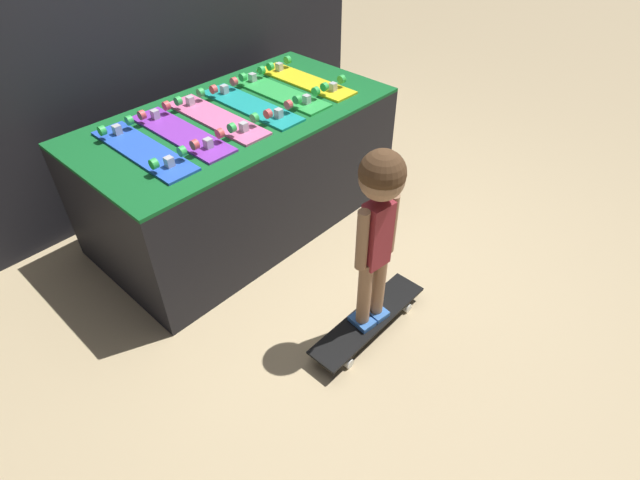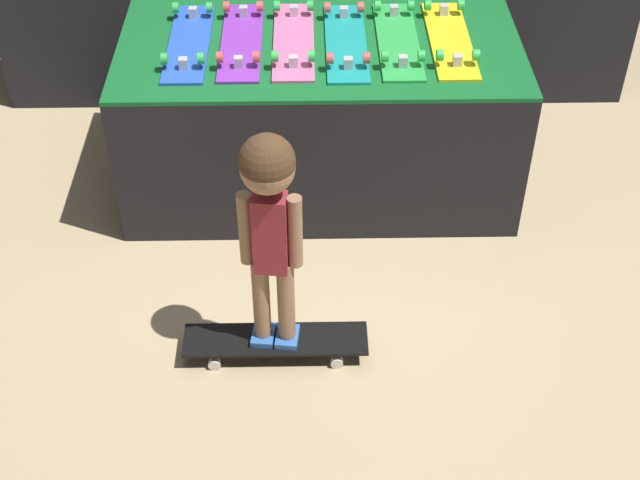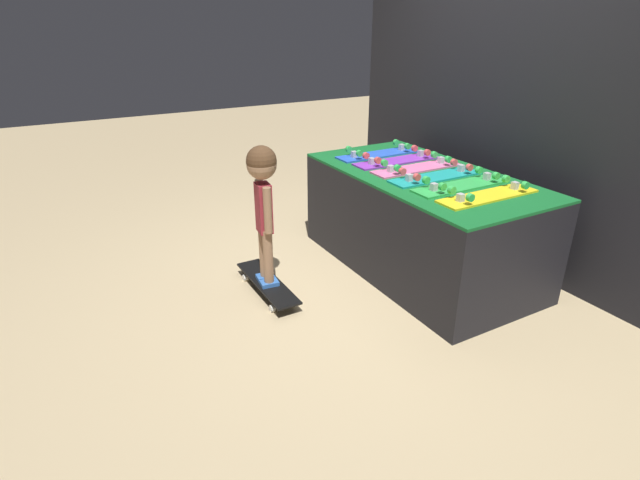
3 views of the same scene
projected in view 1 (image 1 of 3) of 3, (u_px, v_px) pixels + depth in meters
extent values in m
plane|color=tan|center=(309.00, 257.00, 3.18)|extent=(16.00, 16.00, 0.00)
cube|color=black|center=(147.00, 6.00, 3.08)|extent=(3.60, 0.10, 2.51)
cube|color=black|center=(242.00, 171.00, 3.25)|extent=(1.92, 1.00, 0.77)
cube|color=#146028|center=(235.00, 115.00, 2.99)|extent=(1.92, 1.00, 0.02)
cube|color=blue|center=(143.00, 150.00, 2.64)|extent=(0.19, 0.75, 0.01)
cube|color=#B7B7BC|center=(117.00, 130.00, 2.75)|extent=(0.04, 0.04, 0.05)
cylinder|color=green|center=(129.00, 120.00, 2.77)|extent=(0.03, 0.05, 0.05)
cylinder|color=green|center=(102.00, 131.00, 2.68)|extent=(0.03, 0.05, 0.05)
cube|color=#B7B7BC|center=(169.00, 162.00, 2.49)|extent=(0.04, 0.04, 0.05)
cylinder|color=green|center=(182.00, 151.00, 2.52)|extent=(0.03, 0.05, 0.05)
cylinder|color=green|center=(154.00, 164.00, 2.42)|extent=(0.03, 0.05, 0.05)
cube|color=purple|center=(181.00, 133.00, 2.78)|extent=(0.19, 0.75, 0.01)
cube|color=#B7B7BC|center=(155.00, 114.00, 2.89)|extent=(0.04, 0.04, 0.05)
cylinder|color=#D84C4C|center=(166.00, 106.00, 2.92)|extent=(0.03, 0.05, 0.05)
cylinder|color=#D84C4C|center=(142.00, 115.00, 2.83)|extent=(0.03, 0.05, 0.05)
cube|color=#B7B7BC|center=(208.00, 143.00, 2.63)|extent=(0.04, 0.04, 0.05)
cylinder|color=#D84C4C|center=(220.00, 133.00, 2.66)|extent=(0.03, 0.05, 0.05)
cylinder|color=#D84C4C|center=(195.00, 145.00, 2.57)|extent=(0.03, 0.05, 0.05)
cube|color=pink|center=(217.00, 118.00, 2.92)|extent=(0.19, 0.75, 0.01)
cube|color=#B7B7BC|center=(190.00, 101.00, 3.03)|extent=(0.04, 0.04, 0.05)
cylinder|color=green|center=(200.00, 93.00, 3.06)|extent=(0.03, 0.05, 0.05)
cylinder|color=green|center=(178.00, 101.00, 2.97)|extent=(0.03, 0.05, 0.05)
cube|color=#B7B7BC|center=(244.00, 127.00, 2.77)|extent=(0.04, 0.04, 0.05)
cylinder|color=green|center=(254.00, 118.00, 2.80)|extent=(0.03, 0.05, 0.05)
cylinder|color=green|center=(232.00, 128.00, 2.71)|extent=(0.03, 0.05, 0.05)
cube|color=teal|center=(251.00, 106.00, 3.05)|extent=(0.19, 0.75, 0.01)
cube|color=#B7B7BC|center=(224.00, 89.00, 3.16)|extent=(0.04, 0.04, 0.05)
cylinder|color=#D84C4C|center=(234.00, 82.00, 3.19)|extent=(0.03, 0.05, 0.05)
cylinder|color=#D84C4C|center=(213.00, 89.00, 3.10)|extent=(0.03, 0.05, 0.05)
cube|color=#B7B7BC|center=(279.00, 113.00, 2.90)|extent=(0.04, 0.04, 0.05)
cylinder|color=#D84C4C|center=(288.00, 105.00, 2.93)|extent=(0.03, 0.05, 0.05)
cylinder|color=#D84C4C|center=(268.00, 114.00, 2.84)|extent=(0.03, 0.05, 0.05)
cube|color=green|center=(279.00, 93.00, 3.20)|extent=(0.19, 0.75, 0.01)
cube|color=#B7B7BC|center=(253.00, 77.00, 3.30)|extent=(0.04, 0.04, 0.05)
cylinder|color=green|center=(261.00, 70.00, 3.33)|extent=(0.03, 0.05, 0.05)
cylinder|color=green|center=(243.00, 77.00, 3.24)|extent=(0.03, 0.05, 0.05)
cube|color=#B7B7BC|center=(307.00, 99.00, 3.04)|extent=(0.04, 0.04, 0.05)
cylinder|color=green|center=(316.00, 91.00, 3.07)|extent=(0.03, 0.05, 0.05)
cylinder|color=green|center=(297.00, 99.00, 2.98)|extent=(0.03, 0.05, 0.05)
cube|color=yellow|center=(305.00, 81.00, 3.34)|extent=(0.19, 0.75, 0.01)
cube|color=#B7B7BC|center=(279.00, 67.00, 3.44)|extent=(0.04, 0.04, 0.05)
cylinder|color=green|center=(288.00, 60.00, 3.47)|extent=(0.03, 0.05, 0.05)
cylinder|color=green|center=(270.00, 66.00, 3.38)|extent=(0.03, 0.05, 0.05)
cube|color=#B7B7BC|center=(333.00, 87.00, 3.19)|extent=(0.04, 0.04, 0.05)
cylinder|color=green|center=(342.00, 79.00, 3.22)|extent=(0.03, 0.05, 0.05)
cylinder|color=green|center=(324.00, 87.00, 3.12)|extent=(0.03, 0.05, 0.05)
cube|color=black|center=(369.00, 319.00, 2.68)|extent=(0.78, 0.19, 0.01)
cube|color=#B7B7BC|center=(396.00, 297.00, 2.84)|extent=(0.04, 0.04, 0.05)
cylinder|color=white|center=(385.00, 294.00, 2.90)|extent=(0.05, 0.03, 0.05)
cylinder|color=white|center=(407.00, 307.00, 2.82)|extent=(0.05, 0.03, 0.05)
cube|color=#B7B7BC|center=(337.00, 351.00, 2.56)|extent=(0.04, 0.04, 0.05)
cylinder|color=white|center=(326.00, 346.00, 2.61)|extent=(0.05, 0.03, 0.05)
cylinder|color=white|center=(349.00, 363.00, 2.53)|extent=(0.05, 0.03, 0.05)
cube|color=#3870C6|center=(375.00, 311.00, 2.69)|extent=(0.11, 0.14, 0.03)
cylinder|color=#997051|center=(379.00, 283.00, 2.55)|extent=(0.07, 0.07, 0.40)
cube|color=#3870C6|center=(362.00, 321.00, 2.64)|extent=(0.11, 0.14, 0.03)
cylinder|color=#997051|center=(364.00, 292.00, 2.50)|extent=(0.07, 0.07, 0.40)
cube|color=maroon|center=(377.00, 234.00, 2.30)|extent=(0.14, 0.11, 0.35)
cylinder|color=#997051|center=(391.00, 224.00, 2.34)|extent=(0.06, 0.06, 0.32)
cylinder|color=#997051|center=(362.00, 241.00, 2.24)|extent=(0.06, 0.06, 0.32)
sphere|color=#997051|center=(382.00, 178.00, 2.10)|extent=(0.20, 0.20, 0.20)
sphere|color=#4C331E|center=(382.00, 173.00, 2.08)|extent=(0.21, 0.21, 0.21)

